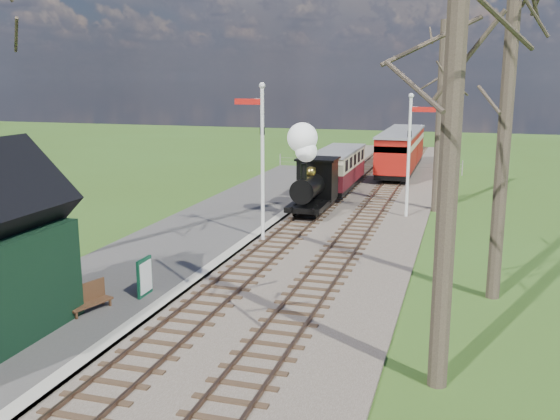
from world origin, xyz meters
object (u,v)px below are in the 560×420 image
Objects in this scene: locomotive at (311,175)px; red_carriage_a at (396,155)px; semaphore_near at (261,151)px; red_carriage_b at (405,146)px; coach at (338,168)px; bench at (87,298)px; semaphore_far at (411,146)px; sign_board at (145,277)px.

red_carriage_a is at bearing 77.41° from locomotive.
semaphore_near is 22.64m from red_carriage_b.
coach is 20.21m from bench.
locomotive reaches higher than red_carriage_a.
semaphore_far is 7.03m from coach.
bench is (-2.79, -13.94, -1.43)m from locomotive.
semaphore_far is 1.03× the size of red_carriage_b.
locomotive is at bearing -98.64° from red_carriage_b.
red_carriage_a is at bearing 99.33° from semaphore_far.
red_carriage_b is at bearing 76.85° from coach.
semaphore_far reaches higher than locomotive.
bench is at bearing -102.94° from semaphore_near.
semaphore_near is 11.40m from coach.
coach is 6.20m from red_carriage_a.
sign_board is 1.80m from bench.
locomotive is at bearing 81.56° from semaphore_near.
red_carriage_a is (3.37, 16.80, -2.01)m from semaphore_near.
semaphore_far is 1.03× the size of red_carriage_a.
locomotive is 6.08m from coach.
bench is (-7.17, -14.83, -2.79)m from semaphore_far.
semaphore_near reaches higher than locomotive.
semaphore_near is 1.45× the size of locomotive.
semaphore_far reaches higher than red_carriage_b.
semaphore_near is at bearing -93.94° from coach.
sign_board is (-4.50, -29.59, -0.85)m from red_carriage_b.
semaphore_near is 7.91m from semaphore_far.
coach is (-4.37, 5.17, -1.89)m from semaphore_far.
red_carriage_b is (0.00, 5.50, 0.00)m from red_carriage_a.
red_carriage_a is 5.50m from red_carriage_b.
bench is (-5.40, -31.13, -1.05)m from red_carriage_b.
coach is at bearing 130.25° from semaphore_far.
coach is at bearing 84.13° from sign_board.
semaphore_near is 17.25m from red_carriage_a.
bench is at bearing -97.97° from coach.
semaphore_far is at bearing 49.40° from semaphore_near.
locomotive is (0.76, 5.11, -1.64)m from semaphore_near.
semaphore_near is 1.12× the size of red_carriage_b.
coach reaches higher than sign_board.
red_carriage_b reaches higher than coach.
semaphore_far reaches higher than red_carriage_a.
red_carriage_b is at bearing 90.00° from red_carriage_a.
locomotive is 3.83× the size of sign_board.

